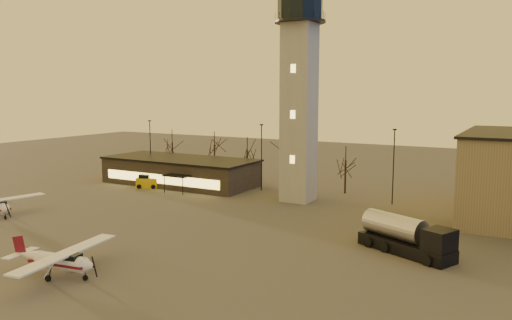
% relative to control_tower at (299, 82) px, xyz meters
% --- Properties ---
extents(ground, '(220.00, 220.00, 0.00)m').
position_rel_control_tower_xyz_m(ground, '(0.00, -30.00, -16.33)').
color(ground, '#423F3D').
rests_on(ground, ground).
extents(control_tower, '(6.80, 6.80, 32.60)m').
position_rel_control_tower_xyz_m(control_tower, '(0.00, 0.00, 0.00)').
color(control_tower, gray).
rests_on(control_tower, ground).
extents(terminal, '(25.40, 12.20, 4.30)m').
position_rel_control_tower_xyz_m(terminal, '(-21.99, 1.98, -14.17)').
color(terminal, black).
rests_on(terminal, ground).
extents(light_poles, '(58.50, 12.25, 10.14)m').
position_rel_control_tower_xyz_m(light_poles, '(0.50, 1.00, -10.92)').
color(light_poles, black).
rests_on(light_poles, ground).
extents(tree_row, '(37.20, 9.20, 8.80)m').
position_rel_control_tower_xyz_m(tree_row, '(-13.70, 9.16, -10.39)').
color(tree_row, black).
rests_on(tree_row, ground).
extents(cessna_front, '(8.80, 11.08, 3.04)m').
position_rel_control_tower_xyz_m(cessna_front, '(-4.61, -35.76, -15.28)').
color(cessna_front, white).
rests_on(cessna_front, ground).
extents(fuel_truck, '(9.59, 6.31, 3.46)m').
position_rel_control_tower_xyz_m(fuel_truck, '(18.21, -15.96, -14.96)').
color(fuel_truck, black).
rests_on(fuel_truck, ground).
extents(service_cart, '(3.83, 3.17, 2.14)m').
position_rel_control_tower_xyz_m(service_cart, '(-24.59, -3.03, -15.51)').
color(service_cart, gold).
rests_on(service_cart, ground).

